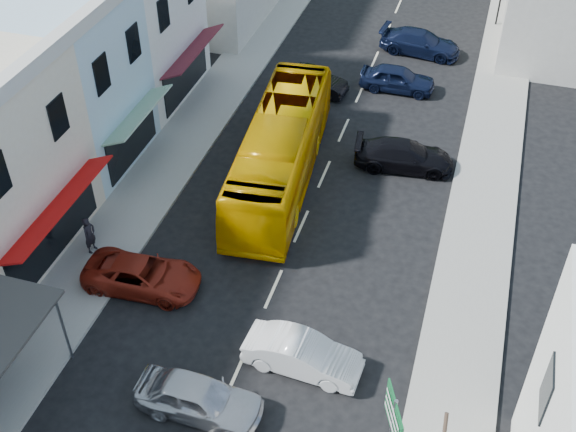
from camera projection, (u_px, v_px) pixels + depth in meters
The scene contains 12 objects.
ground at pixel (240, 366), 25.89m from camera, with size 120.00×120.00×0.00m, color black.
sidewalk_left at pixel (164, 170), 34.82m from camera, with size 3.00×52.00×0.15m, color gray.
sidewalk_right at pixel (479, 229), 31.50m from camera, with size 3.00×52.00×0.15m, color gray.
bus at pixel (280, 152), 33.38m from camera, with size 2.50×11.60×3.10m, color #D79900.
car_silver at pixel (199, 398), 23.98m from camera, with size 1.80×4.40×1.40m, color #B7B7BD.
car_white at pixel (303, 355), 25.39m from camera, with size 1.80×4.40×1.40m, color silver.
car_red at pixel (142, 274), 28.47m from camera, with size 1.90×4.60×1.40m, color maroon.
car_black_near at pixel (404, 155), 34.66m from camera, with size 1.84×4.50×1.40m, color black.
car_navy_mid at pixel (397, 79), 40.32m from camera, with size 1.80×4.40×1.40m, color black.
car_black_far at pixel (311, 80), 40.17m from camera, with size 1.80×4.40×1.40m, color black.
car_navy_far at pixel (420, 43), 43.67m from camera, with size 1.84×4.50×1.40m, color black.
pedestrian_left at pixel (90, 235), 29.79m from camera, with size 0.60×0.40×1.70m, color black.
Camera 1 is at (6.41, -15.12, 20.80)m, focal length 45.00 mm.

